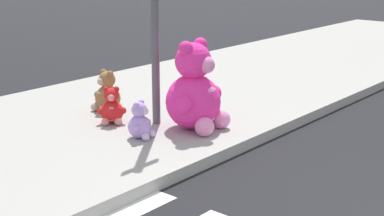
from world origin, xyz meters
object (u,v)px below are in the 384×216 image
sign_pole (155,1)px  plush_red (112,109)px  plush_pink_large (196,94)px  plush_lavender (140,123)px  plush_brown (107,94)px

sign_pole → plush_red: bearing=130.7°
sign_pole → plush_pink_large: (0.15, -0.59, -1.21)m
plush_red → plush_lavender: 0.80m
plush_red → plush_lavender: size_ratio=1.06×
sign_pole → plush_lavender: sign_pole is taller
sign_pole → plush_pink_large: sign_pole is taller
sign_pole → plush_red: (-0.41, 0.47, -1.49)m
plush_brown → plush_lavender: plush_brown is taller
plush_red → plush_brown: plush_brown is taller
sign_pole → plush_lavender: bearing=-154.2°
plush_brown → plush_lavender: 1.43m
sign_pole → plush_brown: size_ratio=5.10×
plush_pink_large → plush_red: plush_pink_large is taller
plush_pink_large → plush_lavender: bearing=159.1°
plush_pink_large → plush_brown: bearing=96.2°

